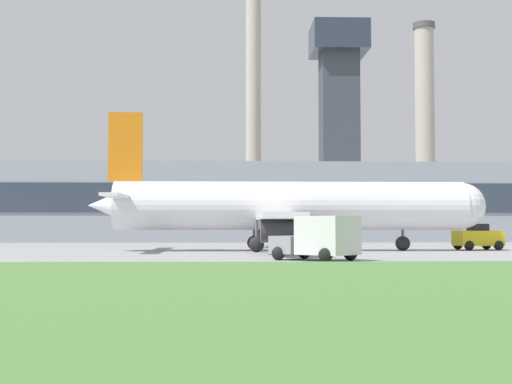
# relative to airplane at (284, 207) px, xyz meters

# --- Properties ---
(ground_plane) EXTENTS (400.00, 400.00, 0.00)m
(ground_plane) POSITION_rel_airplane_xyz_m (3.31, 1.98, -3.08)
(ground_plane) COLOR gray
(terminal_building) EXTENTS (75.83, 11.40, 24.77)m
(terminal_building) POSITION_rel_airplane_xyz_m (3.65, 30.39, 1.82)
(terminal_building) COLOR #8C939E
(terminal_building) RESTS_ON ground_plane
(smokestack_left) EXTENTS (2.70, 2.70, 44.02)m
(smokestack_left) POSITION_rel_airplane_xyz_m (-0.17, 58.58, 19.04)
(smokestack_left) COLOR #B2A899
(smokestack_left) RESTS_ON ground_plane
(smokestack_right) EXTENTS (3.57, 3.57, 31.53)m
(smokestack_right) POSITION_rel_airplane_xyz_m (12.23, 58.65, 12.83)
(smokestack_right) COLOR #B2A899
(smokestack_right) RESTS_ON ground_plane
(smokestack_far) EXTENTS (3.37, 3.37, 32.91)m
(smokestack_far) POSITION_rel_airplane_xyz_m (26.00, 57.19, 13.51)
(smokestack_far) COLOR #B2A899
(smokestack_far) RESTS_ON ground_plane
(airplane) EXTENTS (27.94, 23.95, 9.69)m
(airplane) POSITION_rel_airplane_xyz_m (0.00, 0.00, 0.00)
(airplane) COLOR white
(airplane) RESTS_ON ground_plane
(pushback_tug) EXTENTS (3.53, 2.76, 1.90)m
(pushback_tug) POSITION_rel_airplane_xyz_m (14.24, 1.43, -2.23)
(pushback_tug) COLOR yellow
(pushback_tug) RESTS_ON ground_plane
(baggage_truck) EXTENTS (4.59, 4.54, 2.24)m
(baggage_truck) POSITION_rel_airplane_xyz_m (0.69, -14.02, -1.99)
(baggage_truck) COLOR gray
(baggage_truck) RESTS_ON ground_plane
(ground_crew_person) EXTENTS (0.52, 0.52, 1.74)m
(ground_crew_person) POSITION_rel_airplane_xyz_m (1.82, -8.08, -2.19)
(ground_crew_person) COLOR #23283D
(ground_crew_person) RESTS_ON ground_plane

